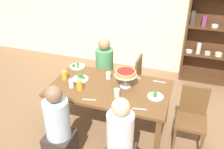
{
  "coord_description": "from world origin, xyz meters",
  "views": [
    {
      "loc": [
        0.96,
        -2.73,
        2.57
      ],
      "look_at": [
        0.0,
        0.1,
        0.89
      ],
      "focal_mm": 39.43,
      "sensor_mm": 36.0,
      "label": 1
    }
  ],
  "objects_px": {
    "water_glass_clear_spare": "(71,83)",
    "cutlery_knife_far": "(135,77)",
    "salad_plate_far_diner": "(155,96)",
    "deep_dish_pizza_stand": "(126,74)",
    "bookshelf": "(218,27)",
    "beer_glass_amber_tall": "(80,85)",
    "water_glass_clear_near": "(117,93)",
    "dining_table": "(110,92)",
    "cutlery_knife_near": "(89,100)",
    "cutlery_fork_near": "(140,109)",
    "salad_plate_near_diner": "(77,66)",
    "cutlery_spare_fork": "(159,82)",
    "salad_plate_spare": "(80,78)",
    "beer_glass_amber_short": "(65,75)",
    "diner_near_left": "(59,132)",
    "diner_near_right": "(120,147)",
    "diner_far_left": "(105,74)",
    "chair_head_east": "(192,115)",
    "water_glass_clear_far": "(108,76)",
    "chair_far_right": "(144,80)",
    "cutlery_fork_far": "(53,92)"
  },
  "relations": [
    {
      "from": "beer_glass_amber_tall",
      "to": "water_glass_clear_spare",
      "type": "bearing_deg",
      "value": 170.16
    },
    {
      "from": "cutlery_fork_near",
      "to": "cutlery_fork_far",
      "type": "xyz_separation_m",
      "value": [
        -1.19,
        -0.01,
        0.0
      ]
    },
    {
      "from": "salad_plate_spare",
      "to": "water_glass_clear_near",
      "type": "height_order",
      "value": "water_glass_clear_near"
    },
    {
      "from": "deep_dish_pizza_stand",
      "to": "cutlery_fork_near",
      "type": "xyz_separation_m",
      "value": [
        0.31,
        -0.44,
        -0.2
      ]
    },
    {
      "from": "diner_far_left",
      "to": "salad_plate_far_diner",
      "type": "height_order",
      "value": "diner_far_left"
    },
    {
      "from": "beer_glass_amber_tall",
      "to": "cutlery_fork_near",
      "type": "xyz_separation_m",
      "value": [
        0.88,
        -0.16,
        -0.07
      ]
    },
    {
      "from": "dining_table",
      "to": "cutlery_spare_fork",
      "type": "relative_size",
      "value": 9.22
    },
    {
      "from": "diner_near_left",
      "to": "water_glass_clear_spare",
      "type": "distance_m",
      "value": 0.71
    },
    {
      "from": "salad_plate_spare",
      "to": "water_glass_clear_spare",
      "type": "height_order",
      "value": "water_glass_clear_spare"
    },
    {
      "from": "salad_plate_far_diner",
      "to": "salad_plate_near_diner",
      "type": "bearing_deg",
      "value": 161.72
    },
    {
      "from": "chair_head_east",
      "to": "chair_far_right",
      "type": "relative_size",
      "value": 1.0
    },
    {
      "from": "diner_far_left",
      "to": "salad_plate_near_diner",
      "type": "relative_size",
      "value": 4.72
    },
    {
      "from": "salad_plate_far_diner",
      "to": "water_glass_clear_near",
      "type": "height_order",
      "value": "water_glass_clear_near"
    },
    {
      "from": "beer_glass_amber_short",
      "to": "bookshelf",
      "type": "bearing_deg",
      "value": 43.73
    },
    {
      "from": "cutlery_spare_fork",
      "to": "beer_glass_amber_tall",
      "type": "bearing_deg",
      "value": 29.64
    },
    {
      "from": "water_glass_clear_near",
      "to": "cutlery_knife_far",
      "type": "distance_m",
      "value": 0.58
    },
    {
      "from": "salad_plate_spare",
      "to": "water_glass_clear_near",
      "type": "bearing_deg",
      "value": -21.64
    },
    {
      "from": "water_glass_clear_spare",
      "to": "cutlery_knife_far",
      "type": "distance_m",
      "value": 0.95
    },
    {
      "from": "salad_plate_spare",
      "to": "cutlery_fork_near",
      "type": "bearing_deg",
      "value": -23.46
    },
    {
      "from": "dining_table",
      "to": "salad_plate_far_diner",
      "type": "xyz_separation_m",
      "value": [
        0.64,
        -0.03,
        0.1
      ]
    },
    {
      "from": "dining_table",
      "to": "beer_glass_amber_short",
      "type": "height_order",
      "value": "beer_glass_amber_short"
    },
    {
      "from": "beer_glass_amber_short",
      "to": "salad_plate_far_diner",
      "type": "bearing_deg",
      "value": -1.6
    },
    {
      "from": "bookshelf",
      "to": "water_glass_clear_spare",
      "type": "xyz_separation_m",
      "value": [
        -1.91,
        -2.19,
        -0.33
      ]
    },
    {
      "from": "deep_dish_pizza_stand",
      "to": "water_glass_clear_far",
      "type": "height_order",
      "value": "deep_dish_pizza_stand"
    },
    {
      "from": "diner_near_right",
      "to": "diner_near_left",
      "type": "distance_m",
      "value": 0.77
    },
    {
      "from": "salad_plate_spare",
      "to": "beer_glass_amber_tall",
      "type": "xyz_separation_m",
      "value": [
        0.12,
        -0.27,
        0.05
      ]
    },
    {
      "from": "diner_near_right",
      "to": "water_glass_clear_far",
      "type": "height_order",
      "value": "diner_near_right"
    },
    {
      "from": "bookshelf",
      "to": "salad_plate_far_diner",
      "type": "xyz_separation_m",
      "value": [
        -0.76,
        -2.05,
        -0.37
      ]
    },
    {
      "from": "diner_near_right",
      "to": "salad_plate_near_diner",
      "type": "relative_size",
      "value": 4.72
    },
    {
      "from": "cutlery_fork_far",
      "to": "diner_far_left",
      "type": "bearing_deg",
      "value": 93.53
    },
    {
      "from": "dining_table",
      "to": "diner_near_right",
      "type": "xyz_separation_m",
      "value": [
        0.39,
        -0.79,
        -0.16
      ]
    },
    {
      "from": "deep_dish_pizza_stand",
      "to": "water_glass_clear_near",
      "type": "bearing_deg",
      "value": -98.34
    },
    {
      "from": "beer_glass_amber_tall",
      "to": "cutlery_fork_far",
      "type": "height_order",
      "value": "beer_glass_amber_tall"
    },
    {
      "from": "deep_dish_pizza_stand",
      "to": "cutlery_spare_fork",
      "type": "height_order",
      "value": "deep_dish_pizza_stand"
    },
    {
      "from": "beer_glass_amber_tall",
      "to": "cutlery_spare_fork",
      "type": "xyz_separation_m",
      "value": [
        1.0,
        0.56,
        -0.07
      ]
    },
    {
      "from": "bookshelf",
      "to": "beer_glass_amber_tall",
      "type": "distance_m",
      "value": 2.85
    },
    {
      "from": "dining_table",
      "to": "chair_far_right",
      "type": "relative_size",
      "value": 1.91
    },
    {
      "from": "diner_far_left",
      "to": "water_glass_clear_spare",
      "type": "relative_size",
      "value": 9.78
    },
    {
      "from": "diner_near_left",
      "to": "beer_glass_amber_short",
      "type": "height_order",
      "value": "diner_near_left"
    },
    {
      "from": "salad_plate_far_diner",
      "to": "deep_dish_pizza_stand",
      "type": "bearing_deg",
      "value": 164.45
    },
    {
      "from": "diner_near_right",
      "to": "diner_near_left",
      "type": "xyz_separation_m",
      "value": [
        -0.77,
        -0.01,
        0.0
      ]
    },
    {
      "from": "beer_glass_amber_short",
      "to": "water_glass_clear_far",
      "type": "height_order",
      "value": "beer_glass_amber_short"
    },
    {
      "from": "salad_plate_near_diner",
      "to": "water_glass_clear_near",
      "type": "xyz_separation_m",
      "value": [
        0.86,
        -0.59,
        0.04
      ]
    },
    {
      "from": "chair_head_east",
      "to": "water_glass_clear_spare",
      "type": "bearing_deg",
      "value": 8.19
    },
    {
      "from": "dining_table",
      "to": "cutlery_knife_near",
      "type": "bearing_deg",
      "value": -112.12
    },
    {
      "from": "diner_near_right",
      "to": "chair_head_east",
      "type": "relative_size",
      "value": 1.32
    },
    {
      "from": "cutlery_knife_far",
      "to": "bookshelf",
      "type": "bearing_deg",
      "value": -107.34
    },
    {
      "from": "cutlery_knife_far",
      "to": "salad_plate_spare",
      "type": "bearing_deg",
      "value": 40.27
    },
    {
      "from": "beer_glass_amber_tall",
      "to": "bookshelf",
      "type": "bearing_deg",
      "value": 51.26
    },
    {
      "from": "water_glass_clear_spare",
      "to": "water_glass_clear_far",
      "type": "bearing_deg",
      "value": 43.84
    }
  ]
}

